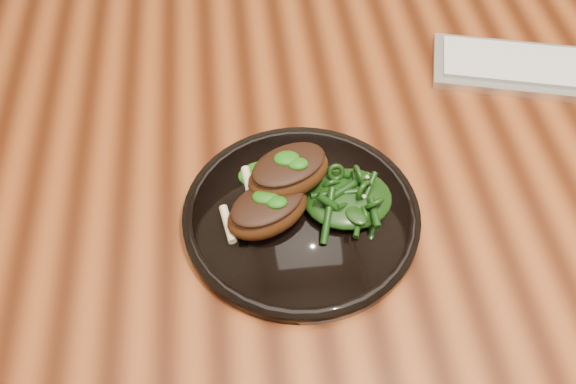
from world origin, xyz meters
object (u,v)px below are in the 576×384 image
object	(u,v)px
greens_heap	(348,195)
lamb_chop_front	(267,209)
desk	(483,164)
keyboard	(566,72)
plate	(301,215)

from	to	relation	value
greens_heap	lamb_chop_front	bearing A→B (deg)	-171.02
desk	keyboard	world-z (taller)	keyboard
greens_heap	keyboard	distance (m)	0.42
plate	lamb_chop_front	distance (m)	0.05
desk	greens_heap	size ratio (longest dim) A/B	15.14
greens_heap	keyboard	world-z (taller)	greens_heap
desk	lamb_chop_front	xyz separation A→B (m)	(-0.33, -0.14, 0.12)
desk	lamb_chop_front	size ratio (longest dim) A/B	13.13
desk	plate	world-z (taller)	plate
plate	greens_heap	size ratio (longest dim) A/B	2.67
plate	keyboard	bearing A→B (deg)	27.76
desk	keyboard	distance (m)	0.18
plate	greens_heap	distance (m)	0.06
desk	greens_heap	distance (m)	0.29
desk	greens_heap	world-z (taller)	greens_heap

